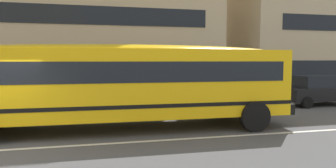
# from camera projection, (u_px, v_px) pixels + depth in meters

# --- Properties ---
(sidewalk_far) EXTENTS (120.00, 3.00, 0.01)m
(sidewalk_far) POSITION_uv_depth(u_px,v_px,m) (44.00, 107.00, 15.90)
(sidewalk_far) COLOR gray
(sidewalk_far) RESTS_ON ground_plane
(school_bus) EXTENTS (13.61, 3.33, 3.03)m
(school_bus) POSITION_uv_depth(u_px,v_px,m) (117.00, 79.00, 10.62)
(school_bus) COLOR yellow
(school_bus) RESTS_ON ground_plane
(parked_car_black_by_lamppost) EXTENTS (3.92, 1.91, 1.64)m
(parked_car_black_by_lamppost) POSITION_uv_depth(u_px,v_px,m) (317.00, 90.00, 16.53)
(parked_car_black_by_lamppost) COLOR black
(parked_car_black_by_lamppost) RESTS_ON ground_plane
(apartment_block_far_right) EXTENTS (20.80, 10.05, 13.30)m
(apartment_block_far_right) POSITION_uv_depth(u_px,v_px,m) (336.00, 14.00, 27.06)
(apartment_block_far_right) COLOR #C6B28E
(apartment_block_far_right) RESTS_ON ground_plane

